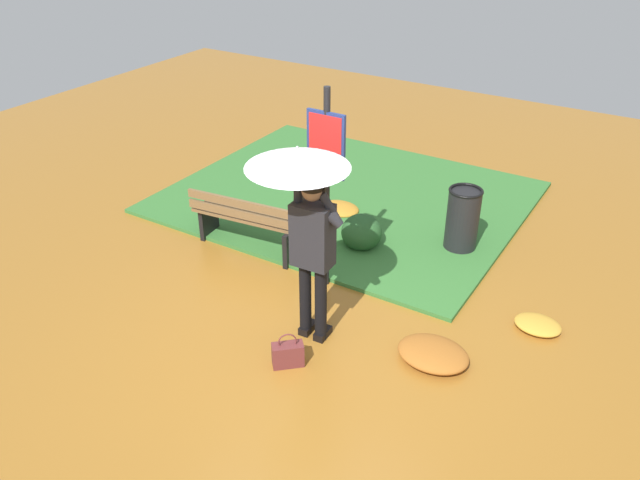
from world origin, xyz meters
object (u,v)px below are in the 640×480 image
info_sign_post (326,168)px  trash_bin (463,220)px  handbag (288,354)px  park_bench (246,221)px  person_with_umbrella (304,198)px

info_sign_post → trash_bin: (-1.03, -1.53, -1.03)m
trash_bin → handbag: bearing=78.3°
park_bench → trash_bin: size_ratio=1.68×
info_sign_post → trash_bin: 2.11m
person_with_umbrella → handbag: 1.51m
person_with_umbrella → info_sign_post: size_ratio=0.89×
person_with_umbrella → park_bench: bearing=-34.1°
person_with_umbrella → info_sign_post: (0.31, -0.90, -0.11)m
person_with_umbrella → park_bench: 2.18m
person_with_umbrella → park_bench: size_ratio=1.46×
person_with_umbrella → handbag: size_ratio=5.53×
person_with_umbrella → handbag: person_with_umbrella is taller
park_bench → trash_bin: 2.65m
info_sign_post → handbag: size_ratio=6.22×
handbag → trash_bin: trash_bin is taller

